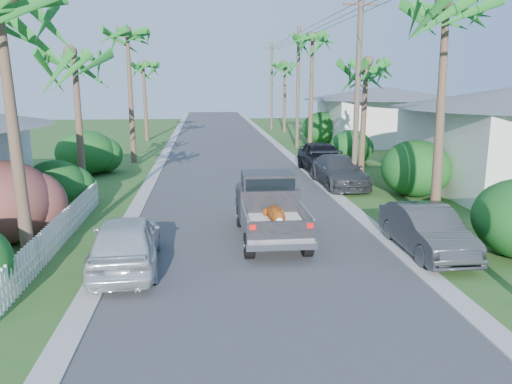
{
  "coord_description": "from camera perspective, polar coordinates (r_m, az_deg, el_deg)",
  "views": [
    {
      "loc": [
        -1.48,
        -9.95,
        5.0
      ],
      "look_at": [
        0.18,
        6.22,
        1.4
      ],
      "focal_mm": 35.0,
      "sensor_mm": 36.0,
      "label": 1
    }
  ],
  "objects": [
    {
      "name": "shrub_r_d",
      "position": [
        41.22,
        7.52,
        7.24
      ],
      "size": [
        3.2,
        3.52,
        2.6
      ],
      "primitive_type": "ellipsoid",
      "color": "#144213",
      "rests_on": "ground"
    },
    {
      "name": "pickup_truck",
      "position": [
        16.48,
        1.47,
        -1.53
      ],
      "size": [
        1.98,
        5.12,
        2.06
      ],
      "color": "black",
      "rests_on": "ground"
    },
    {
      "name": "parked_car_rf",
      "position": [
        28.17,
        7.52,
        3.93
      ],
      "size": [
        2.18,
        5.1,
        1.72
      ],
      "primitive_type": "imported",
      "rotation": [
        0.0,
        0.0,
        0.03
      ],
      "color": "black",
      "rests_on": "ground"
    },
    {
      "name": "palm_r_b",
      "position": [
        26.24,
        12.47,
        14.28
      ],
      "size": [
        4.4,
        4.4,
        7.2
      ],
      "color": "brown",
      "rests_on": "ground"
    },
    {
      "name": "parked_car_rn",
      "position": [
        15.65,
        18.91,
        -4.17
      ],
      "size": [
        1.49,
        4.22,
        1.39
      ],
      "primitive_type": "imported",
      "rotation": [
        0.0,
        0.0,
        0.0
      ],
      "color": "#2F3234",
      "rests_on": "ground"
    },
    {
      "name": "road",
      "position": [
        35.33,
        -3.41,
        4.35
      ],
      "size": [
        8.0,
        100.0,
        0.02
      ],
      "primitive_type": "cube",
      "color": "#38383A",
      "rests_on": "ground"
    },
    {
      "name": "curb_left",
      "position": [
        35.41,
        -10.39,
        4.22
      ],
      "size": [
        0.6,
        100.0,
        0.06
      ],
      "primitive_type": "cube",
      "color": "#A5A39E",
      "rests_on": "ground"
    },
    {
      "name": "picket_fence",
      "position": [
        16.71,
        -21.37,
        -4.02
      ],
      "size": [
        0.1,
        11.0,
        1.0
      ],
      "primitive_type": "cube",
      "color": "white",
      "rests_on": "ground"
    },
    {
      "name": "shrub_l_b",
      "position": [
        17.55,
        -26.82,
        -1.05
      ],
      "size": [
        3.0,
        3.3,
        2.6
      ],
      "primitive_type": "ellipsoid",
      "color": "#B51945",
      "rests_on": "ground"
    },
    {
      "name": "house_right_far",
      "position": [
        42.59,
        14.19,
        8.24
      ],
      "size": [
        9.0,
        8.0,
        4.6
      ],
      "color": "silver",
      "rests_on": "ground"
    },
    {
      "name": "shrub_l_c",
      "position": [
        21.19,
        -21.97,
        0.69
      ],
      "size": [
        2.4,
        2.64,
        2.0
      ],
      "primitive_type": "ellipsoid",
      "color": "#144213",
      "rests_on": "ground"
    },
    {
      "name": "utility_pole_b",
      "position": [
        24.02,
        11.51,
        11.29
      ],
      "size": [
        1.6,
        0.26,
        9.0
      ],
      "color": "brown",
      "rests_on": "ground"
    },
    {
      "name": "palm_r_a",
      "position": [
        17.91,
        21.22,
        19.47
      ],
      "size": [
        4.4,
        4.4,
        8.7
      ],
      "color": "brown",
      "rests_on": "ground"
    },
    {
      "name": "palm_r_c",
      "position": [
        36.89,
        6.47,
        17.25
      ],
      "size": [
        4.4,
        4.4,
        9.4
      ],
      "color": "brown",
      "rests_on": "ground"
    },
    {
      "name": "parked_car_ln",
      "position": [
        14.0,
        -14.67,
        -5.59
      ],
      "size": [
        2.04,
        4.52,
        1.51
      ],
      "primitive_type": "imported",
      "rotation": [
        0.0,
        0.0,
        3.2
      ],
      "color": "silver",
      "rests_on": "ground"
    },
    {
      "name": "curb_right",
      "position": [
        35.77,
        3.51,
        4.48
      ],
      "size": [
        0.6,
        100.0,
        0.06
      ],
      "primitive_type": "cube",
      "color": "#A5A39E",
      "rests_on": "ground"
    },
    {
      "name": "parked_car_rm",
      "position": [
        24.69,
        9.45,
        2.34
      ],
      "size": [
        2.16,
        5.03,
        1.44
      ],
      "primitive_type": "imported",
      "rotation": [
        0.0,
        0.0,
        0.03
      ],
      "color": "#343639",
      "rests_on": "ground"
    },
    {
      "name": "shrub_l_d",
      "position": [
        28.95,
        -18.87,
        4.28
      ],
      "size": [
        3.2,
        3.52,
        2.4
      ],
      "primitive_type": "ellipsoid",
      "color": "#144213",
      "rests_on": "ground"
    },
    {
      "name": "shrub_r_c",
      "position": [
        31.51,
        10.79,
        5.07
      ],
      "size": [
        2.6,
        2.86,
        2.1
      ],
      "primitive_type": "ellipsoid",
      "color": "#144213",
      "rests_on": "ground"
    },
    {
      "name": "palm_l_b",
      "position": [
        22.61,
        -20.14,
        14.66
      ],
      "size": [
        4.4,
        4.4,
        7.4
      ],
      "color": "brown",
      "rests_on": "ground"
    },
    {
      "name": "utility_pole_c",
      "position": [
        38.6,
        4.82,
        11.86
      ],
      "size": [
        1.6,
        0.26,
        9.0
      ],
      "color": "brown",
      "rests_on": "ground"
    },
    {
      "name": "palm_l_c",
      "position": [
        32.4,
        -14.52,
        17.27
      ],
      "size": [
        4.4,
        4.4,
        9.2
      ],
      "color": "brown",
      "rests_on": "ground"
    },
    {
      "name": "utility_pole_d",
      "position": [
        53.42,
        1.8,
        12.06
      ],
      "size": [
        1.6,
        0.26,
        9.0
      ],
      "color": "brown",
      "rests_on": "ground"
    },
    {
      "name": "palm_l_d",
      "position": [
        44.26,
        -12.75,
        14.06
      ],
      "size": [
        4.4,
        4.4,
        7.7
      ],
      "color": "brown",
      "rests_on": "ground"
    },
    {
      "name": "ground",
      "position": [
        11.23,
        2.39,
        -13.96
      ],
      "size": [
        120.0,
        120.0,
        0.0
      ],
      "primitive_type": "plane",
      "color": "#2E5921",
      "rests_on": "ground"
    },
    {
      "name": "shrub_r_b",
      "position": [
        23.21,
        17.81,
        2.59
      ],
      "size": [
        3.0,
        3.3,
        2.5
      ],
      "primitive_type": "ellipsoid",
      "color": "#144213",
      "rests_on": "ground"
    },
    {
      "name": "palm_r_d",
      "position": [
        50.61,
        3.33,
        14.44
      ],
      "size": [
        4.4,
        4.4,
        8.0
      ],
      "color": "brown",
      "rests_on": "ground"
    }
  ]
}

